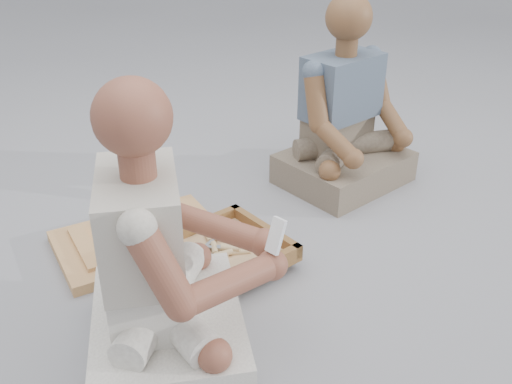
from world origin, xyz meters
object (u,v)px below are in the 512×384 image
tool_tray (216,256)px  craftsman (161,271)px  carved_panel (140,240)px  companion (345,124)px

tool_tray → craftsman: craftsman is taller
carved_panel → tool_tray: bearing=-56.3°
carved_panel → craftsman: craftsman is taller
carved_panel → companion: (1.03, 0.10, 0.27)m
tool_tray → craftsman: size_ratio=0.66×
tool_tray → companion: size_ratio=0.66×
tool_tray → companion: bearing=25.7°
carved_panel → tool_tray: tool_tray is taller
carved_panel → tool_tray: (0.20, -0.30, 0.04)m
carved_panel → companion: companion is taller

